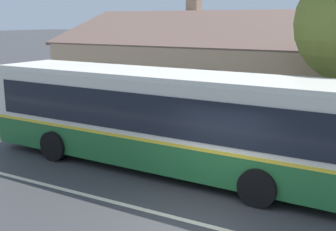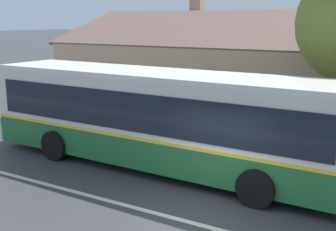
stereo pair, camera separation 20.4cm
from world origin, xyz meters
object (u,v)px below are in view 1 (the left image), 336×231
bench_down_street (166,124)px  bike_rack (29,102)px  bench_by_building (89,115)px  transit_bus (158,117)px

bench_down_street → bike_rack: (-7.69, 0.11, 0.11)m
bench_down_street → bench_by_building: bearing=-177.6°
transit_bus → bike_rack: (-9.11, 3.13, -0.96)m
bench_by_building → bench_down_street: (3.75, 0.16, 0.01)m
transit_bus → bike_rack: bearing=161.0°
bench_by_building → transit_bus: bearing=-29.0°
bench_by_building → bike_rack: (-3.94, 0.27, 0.13)m
bench_by_building → bench_down_street: size_ratio=0.87×
transit_bus → bench_down_street: size_ratio=7.01×
transit_bus → bench_by_building: transit_bus is taller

